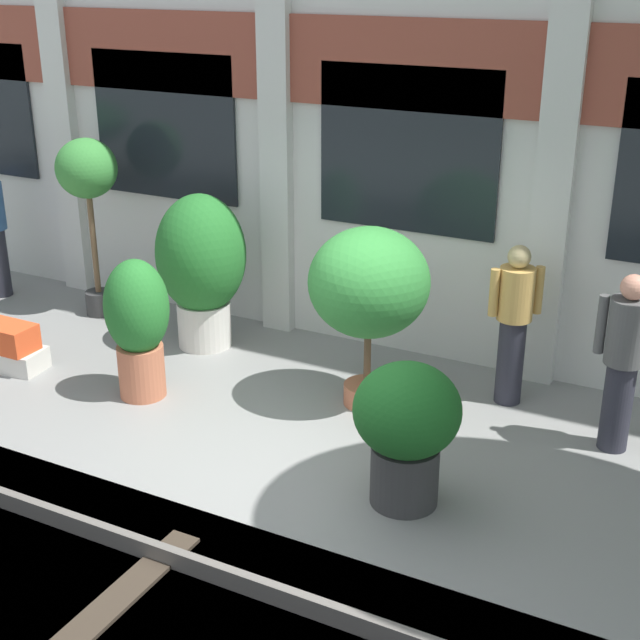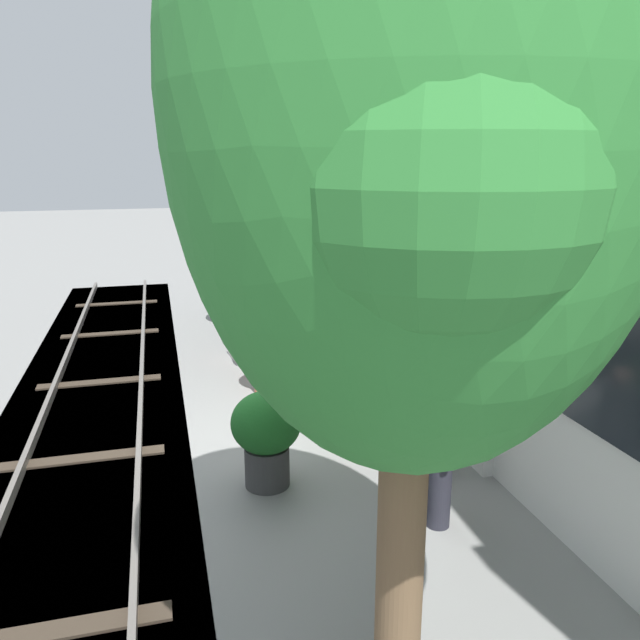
{
  "view_description": "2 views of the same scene",
  "coord_description": "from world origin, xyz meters",
  "px_view_note": "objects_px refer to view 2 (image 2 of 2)",
  "views": [
    {
      "loc": [
        3.41,
        -5.77,
        4.06
      ],
      "look_at": [
        0.0,
        0.79,
        1.07
      ],
      "focal_mm": 50.0,
      "sensor_mm": 36.0,
      "label": 1
    },
    {
      "loc": [
        8.03,
        -1.16,
        3.96
      ],
      "look_at": [
        -0.8,
        1.18,
        1.51
      ],
      "focal_mm": 35.0,
      "sensor_mm": 36.0,
      "label": 2
    }
  ],
  "objects_px": {
    "potted_plant_low_pan": "(326,272)",
    "potted_plant_glazed_jar": "(267,348)",
    "potted_plant_ribbed_drum": "(266,432)",
    "potted_plant_fluted_column": "(341,329)",
    "resident_by_doorway": "(437,409)",
    "scooter_near_curb": "(247,295)",
    "broadleaf_tree": "(418,112)",
    "potted_plant_tall_urn": "(354,356)",
    "potted_plant_square_trough": "(244,348)",
    "resident_near_plants": "(305,292)",
    "potted_plant_terracotta_small": "(245,252)",
    "resident_watching_tracks": "(441,452)"
  },
  "relations": [
    {
      "from": "potted_plant_ribbed_drum",
      "to": "resident_by_doorway",
      "type": "height_order",
      "value": "resident_by_doorway"
    },
    {
      "from": "broadleaf_tree",
      "to": "resident_watching_tracks",
      "type": "bearing_deg",
      "value": 147.3
    },
    {
      "from": "broadleaf_tree",
      "to": "potted_plant_tall_urn",
      "type": "xyz_separation_m",
      "value": [
        -4.32,
        1.05,
        -2.95
      ]
    },
    {
      "from": "potted_plant_low_pan",
      "to": "scooter_near_curb",
      "type": "distance_m",
      "value": 4.13
    },
    {
      "from": "resident_by_doorway",
      "to": "potted_plant_tall_urn",
      "type": "bearing_deg",
      "value": -96.45
    },
    {
      "from": "broadleaf_tree",
      "to": "potted_plant_ribbed_drum",
      "type": "relative_size",
      "value": 5.45
    },
    {
      "from": "potted_plant_ribbed_drum",
      "to": "resident_watching_tracks",
      "type": "height_order",
      "value": "resident_watching_tracks"
    },
    {
      "from": "broadleaf_tree",
      "to": "scooter_near_curb",
      "type": "xyz_separation_m",
      "value": [
        -12.04,
        0.66,
        -3.75
      ]
    },
    {
      "from": "potted_plant_square_trough",
      "to": "resident_watching_tracks",
      "type": "bearing_deg",
      "value": 11.5
    },
    {
      "from": "potted_plant_terracotta_small",
      "to": "broadleaf_tree",
      "type": "bearing_deg",
      "value": -2.39
    },
    {
      "from": "potted_plant_terracotta_small",
      "to": "resident_watching_tracks",
      "type": "height_order",
      "value": "potted_plant_terracotta_small"
    },
    {
      "from": "broadleaf_tree",
      "to": "resident_by_doorway",
      "type": "relative_size",
      "value": 4.07
    },
    {
      "from": "potted_plant_terracotta_small",
      "to": "potted_plant_fluted_column",
      "type": "xyz_separation_m",
      "value": [
        4.03,
        1.08,
        -0.78
      ]
    },
    {
      "from": "potted_plant_fluted_column",
      "to": "resident_by_doorway",
      "type": "distance_m",
      "value": 3.46
    },
    {
      "from": "potted_plant_fluted_column",
      "to": "resident_by_doorway",
      "type": "bearing_deg",
      "value": 3.63
    },
    {
      "from": "potted_plant_terracotta_small",
      "to": "potted_plant_glazed_jar",
      "type": "relative_size",
      "value": 1.48
    },
    {
      "from": "potted_plant_low_pan",
      "to": "potted_plant_glazed_jar",
      "type": "relative_size",
      "value": 1.52
    },
    {
      "from": "potted_plant_tall_urn",
      "to": "resident_watching_tracks",
      "type": "height_order",
      "value": "potted_plant_tall_urn"
    },
    {
      "from": "potted_plant_fluted_column",
      "to": "potted_plant_terracotta_small",
      "type": "bearing_deg",
      "value": -164.98
    },
    {
      "from": "potted_plant_terracotta_small",
      "to": "resident_watching_tracks",
      "type": "bearing_deg",
      "value": 5.62
    },
    {
      "from": "resident_by_doorway",
      "to": "resident_near_plants",
      "type": "distance_m",
      "value": 6.73
    },
    {
      "from": "potted_plant_terracotta_small",
      "to": "resident_by_doorway",
      "type": "height_order",
      "value": "potted_plant_terracotta_small"
    },
    {
      "from": "potted_plant_low_pan",
      "to": "potted_plant_tall_urn",
      "type": "height_order",
      "value": "potted_plant_low_pan"
    },
    {
      "from": "scooter_near_curb",
      "to": "potted_plant_ribbed_drum",
      "type": "bearing_deg",
      "value": 123.29
    },
    {
      "from": "resident_near_plants",
      "to": "potted_plant_glazed_jar",
      "type": "bearing_deg",
      "value": 112.6
    },
    {
      "from": "potted_plant_tall_urn",
      "to": "scooter_near_curb",
      "type": "distance_m",
      "value": 7.78
    },
    {
      "from": "resident_by_doorway",
      "to": "potted_plant_low_pan",
      "type": "bearing_deg",
      "value": -125.79
    },
    {
      "from": "potted_plant_glazed_jar",
      "to": "resident_watching_tracks",
      "type": "xyz_separation_m",
      "value": [
        4.38,
        1.1,
        0.09
      ]
    },
    {
      "from": "potted_plant_fluted_column",
      "to": "potted_plant_glazed_jar",
      "type": "xyz_separation_m",
      "value": [
        0.16,
        -1.34,
        -0.19
      ]
    },
    {
      "from": "potted_plant_fluted_column",
      "to": "resident_watching_tracks",
      "type": "bearing_deg",
      "value": -3.0
    },
    {
      "from": "broadleaf_tree",
      "to": "potted_plant_tall_urn",
      "type": "bearing_deg",
      "value": 166.31
    },
    {
      "from": "potted_plant_low_pan",
      "to": "potted_plant_fluted_column",
      "type": "distance_m",
      "value": 1.84
    },
    {
      "from": "potted_plant_fluted_column",
      "to": "potted_plant_tall_urn",
      "type": "xyz_separation_m",
      "value": [
        2.23,
        -0.47,
        0.25
      ]
    },
    {
      "from": "potted_plant_fluted_column",
      "to": "resident_watching_tracks",
      "type": "xyz_separation_m",
      "value": [
        4.55,
        -0.24,
        -0.1
      ]
    },
    {
      "from": "potted_plant_tall_urn",
      "to": "resident_near_plants",
      "type": "distance_m",
      "value": 5.55
    },
    {
      "from": "potted_plant_square_trough",
      "to": "resident_watching_tracks",
      "type": "relative_size",
      "value": 0.64
    },
    {
      "from": "potted_plant_low_pan",
      "to": "scooter_near_curb",
      "type": "xyz_separation_m",
      "value": [
        -3.79,
        -1.07,
        -1.23
      ]
    },
    {
      "from": "potted_plant_low_pan",
      "to": "potted_plant_glazed_jar",
      "type": "bearing_deg",
      "value": -39.62
    },
    {
      "from": "resident_near_plants",
      "to": "potted_plant_terracotta_small",
      "type": "bearing_deg",
      "value": 13.85
    },
    {
      "from": "broadleaf_tree",
      "to": "potted_plant_ribbed_drum",
      "type": "height_order",
      "value": "broadleaf_tree"
    },
    {
      "from": "resident_watching_tracks",
      "to": "potted_plant_square_trough",
      "type": "bearing_deg",
      "value": -78.65
    },
    {
      "from": "potted_plant_terracotta_small",
      "to": "potted_plant_tall_urn",
      "type": "xyz_separation_m",
      "value": [
        6.27,
        0.61,
        -0.53
      ]
    },
    {
      "from": "potted_plant_tall_urn",
      "to": "potted_plant_glazed_jar",
      "type": "height_order",
      "value": "potted_plant_tall_urn"
    },
    {
      "from": "broadleaf_tree",
      "to": "potted_plant_glazed_jar",
      "type": "bearing_deg",
      "value": 178.37
    },
    {
      "from": "potted_plant_fluted_column",
      "to": "potted_plant_glazed_jar",
      "type": "height_order",
      "value": "potted_plant_fluted_column"
    },
    {
      "from": "potted_plant_tall_urn",
      "to": "resident_by_doorway",
      "type": "relative_size",
      "value": 1.11
    },
    {
      "from": "potted_plant_square_trough",
      "to": "potted_plant_tall_urn",
      "type": "height_order",
      "value": "potted_plant_tall_urn"
    },
    {
      "from": "potted_plant_glazed_jar",
      "to": "potted_plant_ribbed_drum",
      "type": "bearing_deg",
      "value": -10.28
    },
    {
      "from": "scooter_near_curb",
      "to": "resident_near_plants",
      "type": "height_order",
      "value": "resident_near_plants"
    },
    {
      "from": "potted_plant_ribbed_drum",
      "to": "potted_plant_glazed_jar",
      "type": "distance_m",
      "value": 3.1
    }
  ]
}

